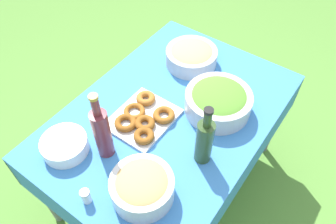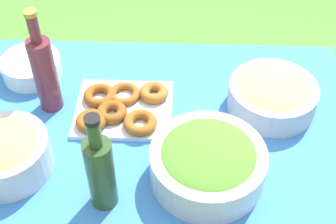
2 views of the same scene
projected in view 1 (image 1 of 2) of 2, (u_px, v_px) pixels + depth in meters
ground_plane at (169, 180)px, 2.21m from camera, size 14.00×14.00×0.00m
picnic_table at (169, 124)px, 1.74m from camera, size 1.34×0.93×0.70m
salad_bowl at (218, 101)px, 1.63m from camera, size 0.33×0.33×0.13m
pasta_bowl at (191, 55)px, 1.87m from camera, size 0.29×0.29×0.11m
donut_platter at (143, 118)px, 1.62m from camera, size 0.32×0.28×0.05m
plate_stack at (65, 145)px, 1.50m from camera, size 0.21×0.21×0.07m
olive_oil_bottle at (204, 140)px, 1.40m from camera, size 0.08×0.08×0.33m
wine_bottle at (102, 132)px, 1.41m from camera, size 0.08×0.08×0.38m
bread_bowl at (142, 186)px, 1.33m from camera, size 0.26×0.26×0.13m
salt_shaker at (87, 197)px, 1.33m from camera, size 0.04×0.04×0.07m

